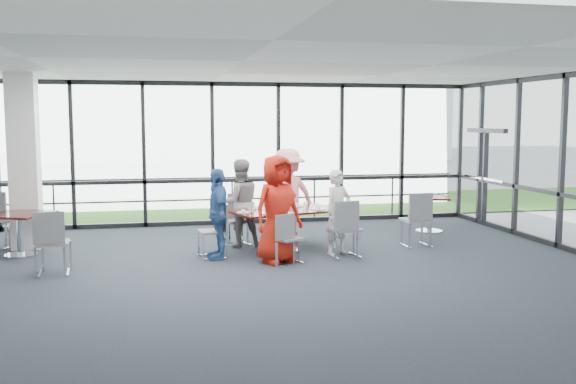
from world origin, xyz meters
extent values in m
cube|color=#222931|center=(0.00, 0.00, -0.01)|extent=(12.00, 10.00, 0.02)
cube|color=white|center=(0.00, 0.00, 3.20)|extent=(12.00, 10.00, 0.04)
cube|color=silver|center=(0.00, -5.00, 1.60)|extent=(12.00, 0.10, 3.20)
cube|color=white|center=(0.00, 5.00, 1.60)|extent=(12.00, 0.10, 3.20)
cube|color=black|center=(6.00, 3.75, 1.05)|extent=(0.12, 1.60, 2.10)
cube|color=white|center=(-3.60, 3.00, 1.60)|extent=(0.50, 0.50, 3.20)
cube|color=gray|center=(0.00, 10.00, -0.02)|extent=(80.00, 70.00, 0.02)
cube|color=#2C4F17|center=(0.00, 8.00, 0.01)|extent=(80.00, 5.00, 0.01)
cube|color=silver|center=(4.00, 32.00, 3.00)|extent=(24.00, 10.00, 6.00)
cylinder|color=#2D2D33|center=(0.00, 5.60, 0.50)|extent=(12.00, 0.06, 0.06)
cube|color=#380E0D|center=(0.99, 1.81, 0.73)|extent=(2.14, 1.57, 0.04)
cylinder|color=silver|center=(0.99, 1.81, 0.35)|extent=(0.12, 0.12, 0.71)
cylinder|color=silver|center=(0.99, 1.81, 0.01)|extent=(0.56, 0.56, 0.03)
cube|color=#380E0D|center=(-3.60, 2.30, 0.73)|extent=(1.25, 1.25, 0.04)
cylinder|color=silver|center=(-3.60, 2.30, 0.35)|extent=(0.12, 0.12, 0.71)
cube|color=#380E0D|center=(4.39, 3.12, 0.73)|extent=(0.98, 0.98, 0.04)
cylinder|color=silver|center=(4.39, 3.12, 0.35)|extent=(0.12, 0.12, 0.71)
imported|color=red|center=(0.68, 0.87, 0.89)|extent=(1.03, 0.89, 1.79)
imported|color=silver|center=(1.84, 1.29, 0.75)|extent=(0.66, 0.59, 1.49)
imported|color=gray|center=(0.25, 2.36, 0.82)|extent=(0.86, 0.60, 1.63)
imported|color=pink|center=(1.23, 2.66, 0.90)|extent=(1.30, 0.96, 1.81)
imported|color=#305794|center=(-0.25, 1.38, 0.77)|extent=(0.54, 0.93, 1.54)
cylinder|color=white|center=(0.58, 1.36, 0.76)|extent=(0.26, 0.26, 0.01)
cylinder|color=white|center=(1.59, 1.70, 0.76)|extent=(0.27, 0.27, 0.01)
cylinder|color=white|center=(0.47, 2.05, 0.76)|extent=(0.25, 0.25, 0.01)
cylinder|color=white|center=(1.31, 2.20, 0.76)|extent=(0.28, 0.28, 0.01)
cylinder|color=white|center=(0.21, 1.54, 0.76)|extent=(0.25, 0.25, 0.01)
cylinder|color=white|center=(0.83, 1.56, 0.82)|extent=(0.07, 0.07, 0.14)
cylinder|color=white|center=(1.36, 1.69, 0.82)|extent=(0.07, 0.07, 0.14)
cylinder|color=white|center=(0.99, 2.02, 0.83)|extent=(0.08, 0.08, 0.15)
cylinder|color=white|center=(0.33, 1.49, 0.82)|extent=(0.07, 0.07, 0.14)
cube|color=silver|center=(0.92, 1.37, 0.75)|extent=(0.32, 0.33, 0.00)
cube|color=silver|center=(1.83, 1.78, 0.75)|extent=(0.33, 0.26, 0.00)
cube|color=silver|center=(0.97, 2.17, 0.75)|extent=(0.34, 0.34, 0.00)
cube|color=black|center=(0.96, 1.89, 0.77)|extent=(0.10, 0.07, 0.04)
cylinder|color=#AC1B15|center=(0.97, 1.88, 0.84)|extent=(0.06, 0.06, 0.18)
cylinder|color=#15662D|center=(1.06, 1.91, 0.85)|extent=(0.05, 0.05, 0.20)
camera|label=1|loc=(-1.30, -9.39, 2.34)|focal=40.00mm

